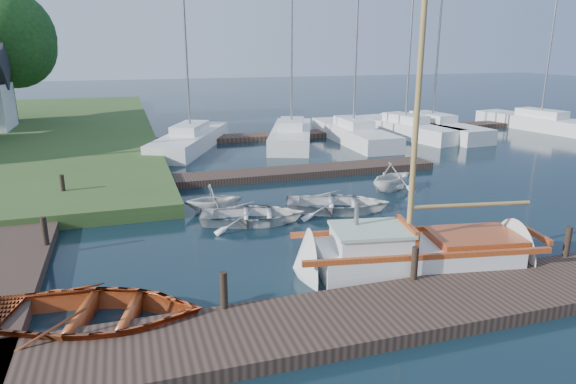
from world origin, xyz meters
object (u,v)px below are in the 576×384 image
object	(u,v)px
tender_a	(252,212)
marina_boat_5	(432,126)
sailboat	(421,256)
marina_boat_0	(191,138)
mooring_post_3	(567,242)
mooring_post_1	(224,290)
marina_boat_4	(405,127)
mooring_post_2	(415,263)
dinghy	(93,309)
marina_boat_7	(540,122)
mooring_post_5	(63,185)
marina_boat_2	(291,134)
tender_b	(214,197)
mooring_post_4	(45,231)
tender_c	(338,201)
tree_7	(4,37)
marina_boat_3	(353,132)
tender_d	(392,175)

from	to	relation	value
tender_a	marina_boat_5	distance (m)	20.36
sailboat	marina_boat_0	distance (m)	18.60
marina_boat_5	mooring_post_3	bearing A→B (deg)	151.36
mooring_post_1	marina_boat_4	bearing A→B (deg)	51.27
mooring_post_2	marina_boat_4	distance (m)	22.17
mooring_post_3	marina_boat_4	world-z (taller)	marina_boat_4
dinghy	marina_boat_7	world-z (taller)	marina_boat_7
mooring_post_5	marina_boat_2	bearing A→B (deg)	37.95
marina_boat_2	tender_b	bearing A→B (deg)	170.98
tender_a	tender_b	xyz separation A→B (m)	(-0.99, 1.55, 0.19)
marina_boat_2	mooring_post_5	bearing A→B (deg)	148.60
mooring_post_2	mooring_post_4	bearing A→B (deg)	149.53
mooring_post_4	marina_boat_2	world-z (taller)	marina_boat_2
mooring_post_5	tender_b	distance (m)	5.68
sailboat	marina_boat_2	xyz separation A→B (m)	(2.42, 18.12, 0.22)
marina_boat_4	tender_b	bearing A→B (deg)	117.16
tender_c	tree_7	distance (m)	29.23
marina_boat_2	marina_boat_3	world-z (taller)	marina_boat_3
mooring_post_1	mooring_post_4	distance (m)	6.40
tender_c	marina_boat_5	size ratio (longest dim) A/B	0.29
mooring_post_2	mooring_post_3	bearing A→B (deg)	0.00
tender_c	marina_boat_4	distance (m)	16.64
mooring_post_2	sailboat	bearing A→B (deg)	51.30
sailboat	marina_boat_3	xyz separation A→B (m)	(6.14, 17.48, 0.23)
marina_boat_5	marina_boat_7	distance (m)	8.20
marina_boat_0	tree_7	size ratio (longest dim) A/B	1.13
mooring_post_4	tender_d	xyz separation A→B (m)	(12.38, 3.09, -0.08)
mooring_post_1	marina_boat_4	distance (m)	24.70
marina_boat_0	tree_7	distance (m)	16.93
marina_boat_4	tree_7	distance (m)	27.72
mooring_post_4	sailboat	size ratio (longest dim) A/B	0.08
mooring_post_2	mooring_post_4	size ratio (longest dim) A/B	1.00
sailboat	mooring_post_1	bearing A→B (deg)	-159.18
mooring_post_2	mooring_post_3	world-z (taller)	same
mooring_post_1	mooring_post_3	size ratio (longest dim) A/B	1.00
mooring_post_1	tender_b	distance (m)	7.52
marina_boat_4	mooring_post_3	bearing A→B (deg)	149.21
sailboat	tender_a	world-z (taller)	sailboat
dinghy	mooring_post_3	bearing A→B (deg)	-76.39
mooring_post_5	marina_boat_2	distance (m)	14.90
mooring_post_1	mooring_post_5	bearing A→B (deg)	111.80
mooring_post_2	marina_boat_2	distance (m)	19.43
sailboat	tender_d	distance (m)	7.68
sailboat	marina_boat_4	bearing A→B (deg)	70.76
mooring_post_2	mooring_post_5	size ratio (longest dim) A/B	1.00
mooring_post_5	marina_boat_5	distance (m)	23.35
mooring_post_4	marina_boat_5	xyz separation A→B (m)	(21.44, 14.25, -0.12)
sailboat	dinghy	world-z (taller)	sailboat
mooring_post_2	tender_c	world-z (taller)	mooring_post_2
tender_a	marina_boat_4	bearing A→B (deg)	-31.88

